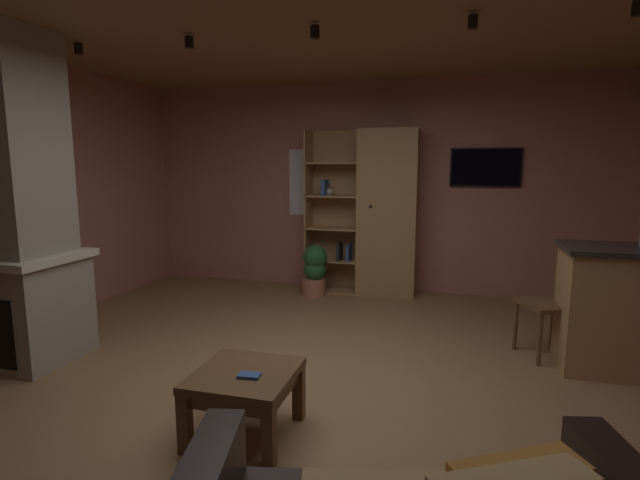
{
  "coord_description": "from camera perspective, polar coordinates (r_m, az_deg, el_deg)",
  "views": [
    {
      "loc": [
        1.0,
        -3.26,
        1.65
      ],
      "look_at": [
        0.0,
        0.4,
        1.05
      ],
      "focal_mm": 27.41,
      "sensor_mm": 36.0,
      "label": 1
    }
  ],
  "objects": [
    {
      "name": "bookshelf_cabinet",
      "position": [
        6.13,
        7.06,
        3.02
      ],
      "size": [
        1.39,
        0.41,
        2.06
      ],
      "color": "#A87F51",
      "rests_on": "ground"
    },
    {
      "name": "stone_fireplace",
      "position": [
        4.73,
        -32.45,
        2.25
      ],
      "size": [
        1.0,
        0.82,
        2.68
      ],
      "color": "gray",
      "rests_on": "ground"
    },
    {
      "name": "window_pane_back",
      "position": [
        6.53,
        -0.48,
        6.74
      ],
      "size": [
        0.74,
        0.01,
        0.87
      ],
      "primitive_type": "cube",
      "color": "white"
    },
    {
      "name": "wall_back",
      "position": [
        6.4,
        6.32,
        6.13
      ],
      "size": [
        6.2,
        0.06,
        2.68
      ],
      "primitive_type": "cube",
      "color": "#AD7060",
      "rests_on": "ground"
    },
    {
      "name": "table_book_0",
      "position": [
        3.0,
        -8.27,
        -15.39
      ],
      "size": [
        0.14,
        0.09,
        0.02
      ],
      "primitive_type": "cube",
      "rotation": [
        0.0,
        0.0,
        0.1
      ],
      "color": "#2D4C8C",
      "rests_on": "coffee_table"
    },
    {
      "name": "track_light_spot_1",
      "position": [
        4.36,
        -15.02,
        21.39
      ],
      "size": [
        0.07,
        0.07,
        0.09
      ],
      "primitive_type": "cylinder",
      "color": "black"
    },
    {
      "name": "track_light_spot_2",
      "position": [
        3.93,
        -0.61,
        23.11
      ],
      "size": [
        0.07,
        0.07,
        0.09
      ],
      "primitive_type": "cylinder",
      "color": "black"
    },
    {
      "name": "ceiling",
      "position": [
        3.56,
        -1.89,
        25.93
      ],
      "size": [
        6.08,
        6.05,
        0.02
      ],
      "primitive_type": "cube",
      "color": "#8E6B47"
    },
    {
      "name": "coffee_table",
      "position": [
        3.11,
        -8.77,
        -16.36
      ],
      "size": [
        0.59,
        0.61,
        0.41
      ],
      "color": "brown",
      "rests_on": "ground"
    },
    {
      "name": "wall_mounted_tv",
      "position": [
        6.26,
        18.73,
        8.05
      ],
      "size": [
        0.82,
        0.06,
        0.46
      ],
      "color": "black"
    },
    {
      "name": "floor",
      "position": [
        3.79,
        -1.67,
        -16.99
      ],
      "size": [
        6.08,
        6.05,
        0.02
      ],
      "primitive_type": "cube",
      "color": "olive",
      "rests_on": "ground"
    },
    {
      "name": "dining_chair",
      "position": [
        4.64,
        25.99,
        -5.9
      ],
      "size": [
        0.56,
        0.56,
        0.92
      ],
      "color": "brown",
      "rests_on": "ground"
    },
    {
      "name": "track_light_spot_0",
      "position": [
        4.9,
        -26.34,
        19.37
      ],
      "size": [
        0.07,
        0.07,
        0.09
      ],
      "primitive_type": "cylinder",
      "color": "black"
    },
    {
      "name": "track_light_spot_4",
      "position": [
        3.93,
        33.09,
        21.72
      ],
      "size": [
        0.07,
        0.07,
        0.09
      ],
      "primitive_type": "cylinder",
      "color": "black"
    },
    {
      "name": "potted_floor_plant",
      "position": [
        6.14,
        -0.63,
        -3.4
      ],
      "size": [
        0.32,
        0.31,
        0.64
      ],
      "color": "#B77051",
      "rests_on": "ground"
    },
    {
      "name": "track_light_spot_3",
      "position": [
        3.82,
        17.41,
        23.13
      ],
      "size": [
        0.07,
        0.07,
        0.09
      ],
      "primitive_type": "cylinder",
      "color": "black"
    }
  ]
}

